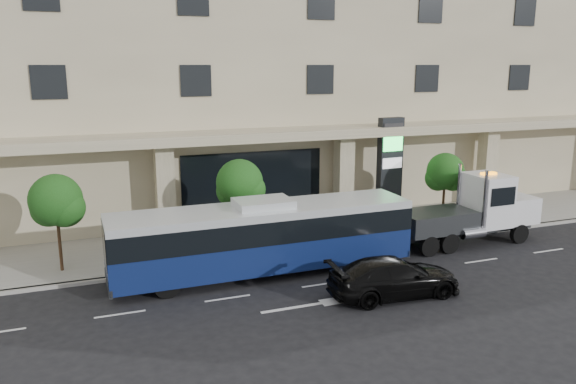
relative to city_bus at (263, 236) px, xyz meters
name	(u,v)px	position (x,y,z in m)	size (l,w,h in m)	color
ground	(308,272)	(1.84, -0.56, -1.67)	(120.00, 120.00, 0.00)	black
sidewalk	(271,238)	(1.84, 4.44, -1.60)	(120.00, 6.00, 0.15)	gray
curb	(292,256)	(1.84, 1.44, -1.60)	(120.00, 0.30, 0.15)	gray
convention_center	(217,46)	(1.84, 14.86, 8.30)	(60.00, 17.60, 20.00)	tan
tree_left	(57,204)	(-8.13, 3.03, 1.44)	(2.27, 2.20, 4.22)	#422B19
tree_mid	(240,186)	(-0.13, 3.03, 1.59)	(2.28, 2.20, 4.38)	#422B19
tree_right	(446,174)	(11.37, 3.03, 1.36)	(2.10, 2.00, 4.04)	#422B19
city_bus	(263,236)	(0.00, 0.00, 0.00)	(12.98, 2.80, 3.28)	black
tow_truck	(473,212)	(11.20, 0.34, -0.06)	(8.59, 2.28, 3.91)	#2D3033
black_sedan	(394,277)	(3.98, -4.08, -0.91)	(2.13, 5.24, 1.52)	black
signage_pylon	(390,168)	(9.27, 5.33, 1.43)	(1.48, 0.65, 5.80)	black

